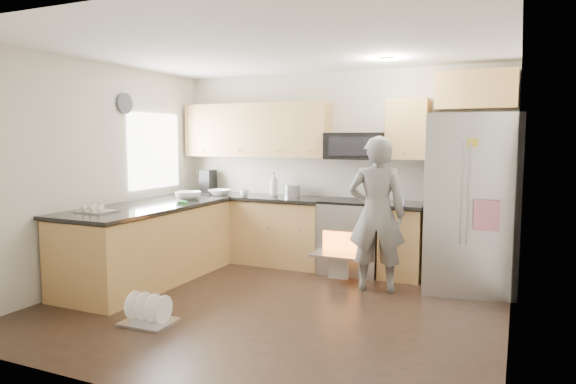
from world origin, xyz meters
The scene contains 8 objects.
ground centered at (0.00, 0.00, 0.00)m, with size 4.50×4.50×0.00m, color black.
room_shell centered at (-0.04, 0.02, 1.67)m, with size 4.54×4.04×2.62m.
back_cabinet_run centered at (-0.59, 1.75, 0.96)m, with size 4.45×0.64×2.50m.
peninsula centered at (-1.75, 0.25, 0.46)m, with size 0.96×2.36×1.03m.
stove_range centered at (0.35, 1.69, 0.68)m, with size 0.76×0.97×1.79m.
refrigerator centered at (1.77, 1.45, 0.99)m, with size 1.09×0.91×1.99m.
person centered at (0.84, 1.01, 0.87)m, with size 0.64×0.42×1.75m, color slate.
dish_rack centered at (-0.81, -0.90, 0.08)m, with size 0.48×0.39×0.29m.
Camera 1 is at (2.27, -4.58, 1.72)m, focal length 32.00 mm.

